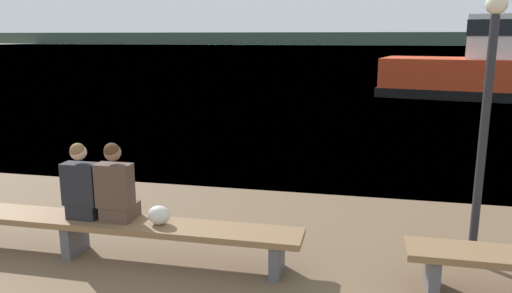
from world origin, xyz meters
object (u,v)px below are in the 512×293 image
(shopping_bag, at_px, (159,215))
(tugboat_red, at_px, (496,72))
(person_right, at_px, (116,188))
(deck_lamp_post, at_px, (487,102))
(bench_main, at_px, (74,224))
(person_left, at_px, (82,187))

(shopping_bag, relative_size, tugboat_red, 0.03)
(person_right, distance_m, tugboat_red, 20.85)
(tugboat_red, bearing_deg, deck_lamp_post, 178.75)
(person_right, xyz_separation_m, shopping_bag, (0.56, -0.02, -0.30))
(person_right, bearing_deg, tugboat_red, 65.52)
(shopping_bag, relative_size, deck_lamp_post, 0.09)
(bench_main, height_order, shopping_bag, shopping_bag)
(bench_main, height_order, deck_lamp_post, deck_lamp_post)
(person_left, distance_m, shopping_bag, 1.06)
(shopping_bag, distance_m, deck_lamp_post, 4.10)
(person_left, distance_m, deck_lamp_post, 4.98)
(shopping_bag, distance_m, tugboat_red, 20.65)
(bench_main, distance_m, tugboat_red, 21.14)
(person_left, xyz_separation_m, tugboat_red, (9.10, 18.98, 0.26))
(person_left, relative_size, shopping_bag, 3.50)
(bench_main, xyz_separation_m, shopping_bag, (1.18, -0.01, 0.21))
(deck_lamp_post, bearing_deg, shopping_bag, -167.46)
(person_left, relative_size, tugboat_red, 0.09)
(person_left, height_order, shopping_bag, person_left)
(bench_main, bearing_deg, tugboat_red, 64.01)
(person_left, xyz_separation_m, person_right, (0.46, -0.00, 0.01))
(person_right, relative_size, deck_lamp_post, 0.31)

